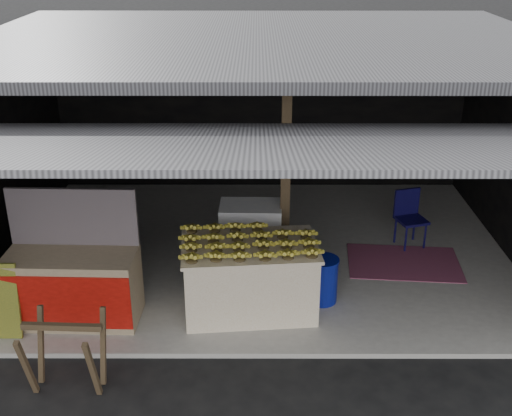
{
  "coord_description": "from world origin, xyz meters",
  "views": [
    {
      "loc": [
        -0.06,
        -5.67,
        4.27
      ],
      "look_at": [
        -0.07,
        1.53,
        1.1
      ],
      "focal_mm": 45.0,
      "sensor_mm": 36.0,
      "label": 1
    }
  ],
  "objects_px": {
    "banana_table": "(250,278)",
    "water_barrel": "(322,281)",
    "white_crate": "(251,236)",
    "sawhorse": "(65,349)",
    "neighbor_stall": "(73,284)",
    "plastic_chair": "(409,213)"
  },
  "relations": [
    {
      "from": "banana_table",
      "to": "water_barrel",
      "type": "distance_m",
      "value": 0.91
    },
    {
      "from": "banana_table",
      "to": "white_crate",
      "type": "distance_m",
      "value": 1.09
    },
    {
      "from": "white_crate",
      "to": "sawhorse",
      "type": "distance_m",
      "value": 3.05
    },
    {
      "from": "white_crate",
      "to": "water_barrel",
      "type": "xyz_separation_m",
      "value": [
        0.88,
        -0.89,
        -0.17
      ]
    },
    {
      "from": "sawhorse",
      "to": "water_barrel",
      "type": "xyz_separation_m",
      "value": [
        2.67,
        1.58,
        -0.16
      ]
    },
    {
      "from": "neighbor_stall",
      "to": "sawhorse",
      "type": "relative_size",
      "value": 1.93
    },
    {
      "from": "plastic_chair",
      "to": "white_crate",
      "type": "bearing_deg",
      "value": 179.42
    },
    {
      "from": "plastic_chair",
      "to": "neighbor_stall",
      "type": "bearing_deg",
      "value": -172.64
    },
    {
      "from": "water_barrel",
      "to": "plastic_chair",
      "type": "relative_size",
      "value": 0.67
    },
    {
      "from": "white_crate",
      "to": "sawhorse",
      "type": "bearing_deg",
      "value": -124.73
    },
    {
      "from": "neighbor_stall",
      "to": "water_barrel",
      "type": "relative_size",
      "value": 2.81
    },
    {
      "from": "neighbor_stall",
      "to": "plastic_chair",
      "type": "distance_m",
      "value": 4.69
    },
    {
      "from": "sawhorse",
      "to": "plastic_chair",
      "type": "distance_m",
      "value": 5.12
    },
    {
      "from": "neighbor_stall",
      "to": "white_crate",
      "type": "bearing_deg",
      "value": 34.12
    },
    {
      "from": "plastic_chair",
      "to": "sawhorse",
      "type": "bearing_deg",
      "value": -159.28
    },
    {
      "from": "white_crate",
      "to": "neighbor_stall",
      "type": "relative_size",
      "value": 0.58
    },
    {
      "from": "banana_table",
      "to": "neighbor_stall",
      "type": "bearing_deg",
      "value": -179.96
    },
    {
      "from": "sawhorse",
      "to": "water_barrel",
      "type": "distance_m",
      "value": 3.11
    },
    {
      "from": "neighbor_stall",
      "to": "plastic_chair",
      "type": "relative_size",
      "value": 1.87
    },
    {
      "from": "white_crate",
      "to": "banana_table",
      "type": "bearing_deg",
      "value": -88.72
    },
    {
      "from": "neighbor_stall",
      "to": "water_barrel",
      "type": "xyz_separation_m",
      "value": [
        2.9,
        0.39,
        -0.19
      ]
    },
    {
      "from": "white_crate",
      "to": "neighbor_stall",
      "type": "bearing_deg",
      "value": -146.51
    }
  ]
}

